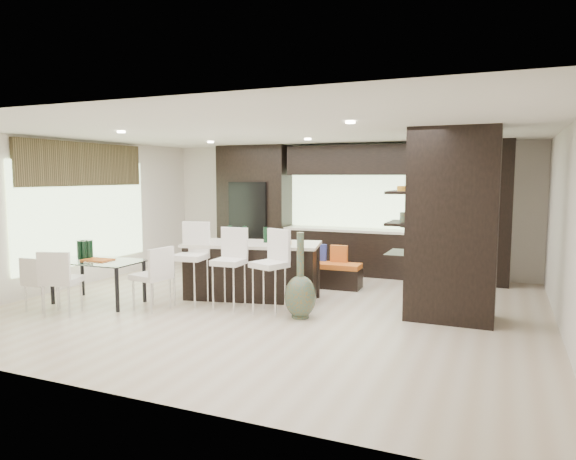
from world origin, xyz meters
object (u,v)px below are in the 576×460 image
at_px(kitchen_island, 253,270).
at_px(stool_right, 269,280).
at_px(chair_near, 62,285).
at_px(stool_mid, 229,276).
at_px(floor_vase, 300,275).
at_px(dining_table, 99,282).
at_px(stool_left, 191,272).
at_px(chair_far, 42,286).
at_px(chair_end, 151,281).
at_px(bench, 329,275).

bearing_deg(kitchen_island, stool_right, -62.62).
bearing_deg(chair_near, stool_mid, 12.46).
xyz_separation_m(floor_vase, dining_table, (-3.29, -0.46, -0.27)).
relative_size(stool_left, stool_mid, 1.05).
distance_m(chair_near, chair_far, 0.45).
bearing_deg(stool_right, chair_end, -142.06).
distance_m(kitchen_island, chair_far, 3.24).
height_order(bench, floor_vase, floor_vase).
distance_m(stool_left, chair_end, 0.64).
bearing_deg(chair_near, bench, 29.01).
distance_m(stool_right, chair_end, 1.81).
bearing_deg(chair_end, floor_vase, -69.23).
height_order(kitchen_island, dining_table, kitchen_island).
bearing_deg(floor_vase, stool_right, 173.13).
distance_m(stool_left, dining_table, 1.51).
relative_size(floor_vase, chair_near, 1.40).
bearing_deg(chair_end, kitchen_island, -29.23).
xyz_separation_m(kitchen_island, chair_end, (-1.05, -1.33, -0.02)).
xyz_separation_m(stool_right, chair_far, (-3.22, -1.22, -0.12)).
height_order(stool_left, bench, stool_left).
distance_m(kitchen_island, bench, 1.57).
xyz_separation_m(chair_far, chair_end, (1.49, 0.69, 0.07)).
height_order(stool_mid, stool_right, stool_right).
distance_m(kitchen_island, stool_right, 1.05).
height_order(stool_right, chair_near, stool_right).
relative_size(stool_mid, dining_table, 0.70).
distance_m(floor_vase, dining_table, 3.34).
xyz_separation_m(stool_right, chair_end, (-1.73, -0.53, -0.06)).
relative_size(kitchen_island, floor_vase, 1.79).
distance_m(stool_left, stool_right, 1.37).
bearing_deg(chair_far, stool_right, 18.71).
bearing_deg(chair_near, stool_right, 5.82).
xyz_separation_m(stool_right, bench, (0.25, 2.04, -0.28)).
distance_m(stool_mid, chair_end, 1.18).
relative_size(bench, dining_table, 0.82).
bearing_deg(chair_far, stool_mid, 23.65).
relative_size(stool_left, chair_end, 1.17).
bearing_deg(bench, chair_near, -134.70).
height_order(stool_left, chair_far, stool_left).
bearing_deg(dining_table, stool_right, 9.35).
height_order(kitchen_island, stool_mid, stool_mid).
bearing_deg(chair_end, bench, -28.52).
bearing_deg(stool_right, chair_far, -138.25).
relative_size(dining_table, chair_near, 1.62).
height_order(stool_mid, floor_vase, floor_vase).
distance_m(stool_right, chair_far, 3.45).
bearing_deg(kitchen_island, dining_table, -160.71).
height_order(floor_vase, dining_table, floor_vase).
distance_m(stool_mid, bench, 2.26).
bearing_deg(kitchen_island, bench, 40.01).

